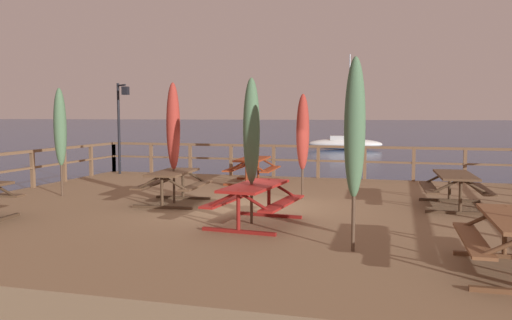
{
  "coord_description": "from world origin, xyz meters",
  "views": [
    {
      "loc": [
        3.35,
        -11.32,
        2.83
      ],
      "look_at": [
        0.0,
        0.91,
        1.74
      ],
      "focal_mm": 36.97,
      "sensor_mm": 36.0,
      "label": 1
    }
  ],
  "objects_px": {
    "picnic_table_mid_right": "(455,183)",
    "patio_umbrella_tall_back_right": "(355,129)",
    "lamp_post_hooked": "(121,114)",
    "sailboat_distant": "(345,143)",
    "picnic_table_mid_left": "(255,195)",
    "patio_umbrella_tall_back_left": "(303,132)",
    "patio_umbrella_tall_front": "(173,127)",
    "patio_umbrella_tall_mid_left": "(252,122)",
    "patio_umbrella_short_front": "(60,128)",
    "picnic_table_mid_centre": "(173,180)",
    "picnic_table_back_right": "(253,165)",
    "patio_umbrella_tall_mid_right": "(251,131)"
  },
  "relations": [
    {
      "from": "picnic_table_mid_right",
      "to": "picnic_table_back_right",
      "type": "bearing_deg",
      "value": 152.13
    },
    {
      "from": "picnic_table_mid_right",
      "to": "picnic_table_mid_centre",
      "type": "distance_m",
      "value": 6.47
    },
    {
      "from": "patio_umbrella_tall_back_left",
      "to": "lamp_post_hooked",
      "type": "distance_m",
      "value": 8.09
    },
    {
      "from": "picnic_table_back_right",
      "to": "lamp_post_hooked",
      "type": "distance_m",
      "value": 5.45
    },
    {
      "from": "picnic_table_mid_centre",
      "to": "lamp_post_hooked",
      "type": "distance_m",
      "value": 6.96
    },
    {
      "from": "patio_umbrella_tall_back_left",
      "to": "sailboat_distant",
      "type": "bearing_deg",
      "value": 93.82
    },
    {
      "from": "patio_umbrella_tall_back_right",
      "to": "sailboat_distant",
      "type": "relative_size",
      "value": 0.38
    },
    {
      "from": "patio_umbrella_tall_front",
      "to": "patio_umbrella_tall_back_right",
      "type": "bearing_deg",
      "value": -36.84
    },
    {
      "from": "lamp_post_hooked",
      "to": "sailboat_distant",
      "type": "bearing_deg",
      "value": 79.28
    },
    {
      "from": "patio_umbrella_tall_front",
      "to": "picnic_table_back_right",
      "type": "bearing_deg",
      "value": 79.13
    },
    {
      "from": "patio_umbrella_tall_mid_left",
      "to": "patio_umbrella_tall_back_left",
      "type": "distance_m",
      "value": 3.38
    },
    {
      "from": "picnic_table_back_right",
      "to": "patio_umbrella_tall_mid_left",
      "type": "relative_size",
      "value": 0.66
    },
    {
      "from": "picnic_table_back_right",
      "to": "patio_umbrella_tall_mid_left",
      "type": "bearing_deg",
      "value": -172.55
    },
    {
      "from": "patio_umbrella_tall_mid_left",
      "to": "picnic_table_mid_right",
      "type": "bearing_deg",
      "value": -27.74
    },
    {
      "from": "picnic_table_mid_left",
      "to": "patio_umbrella_tall_front",
      "type": "height_order",
      "value": "patio_umbrella_tall_front"
    },
    {
      "from": "patio_umbrella_tall_front",
      "to": "picnic_table_mid_centre",
      "type": "bearing_deg",
      "value": -100.52
    },
    {
      "from": "picnic_table_back_right",
      "to": "picnic_table_mid_centre",
      "type": "height_order",
      "value": "same"
    },
    {
      "from": "patio_umbrella_tall_front",
      "to": "patio_umbrella_tall_mid_left",
      "type": "bearing_deg",
      "value": 79.48
    },
    {
      "from": "lamp_post_hooked",
      "to": "sailboat_distant",
      "type": "relative_size",
      "value": 0.41
    },
    {
      "from": "picnic_table_mid_left",
      "to": "patio_umbrella_tall_back_right",
      "type": "relative_size",
      "value": 0.71
    },
    {
      "from": "patio_umbrella_tall_mid_right",
      "to": "patio_umbrella_tall_back_right",
      "type": "bearing_deg",
      "value": -37.5
    },
    {
      "from": "picnic_table_mid_right",
      "to": "sailboat_distant",
      "type": "height_order",
      "value": "sailboat_distant"
    },
    {
      "from": "picnic_table_mid_left",
      "to": "patio_umbrella_tall_back_left",
      "type": "bearing_deg",
      "value": 84.07
    },
    {
      "from": "patio_umbrella_tall_front",
      "to": "patio_umbrella_tall_back_left",
      "type": "height_order",
      "value": "patio_umbrella_tall_front"
    },
    {
      "from": "picnic_table_mid_centre",
      "to": "picnic_table_back_right",
      "type": "bearing_deg",
      "value": 79.14
    },
    {
      "from": "picnic_table_mid_right",
      "to": "patio_umbrella_tall_back_left",
      "type": "bearing_deg",
      "value": 175.67
    },
    {
      "from": "patio_umbrella_tall_mid_left",
      "to": "patio_umbrella_tall_back_right",
      "type": "distance_m",
      "value": 8.31
    },
    {
      "from": "picnic_table_mid_right",
      "to": "patio_umbrella_tall_mid_right",
      "type": "distance_m",
      "value": 5.05
    },
    {
      "from": "patio_umbrella_short_front",
      "to": "picnic_table_mid_centre",
      "type": "bearing_deg",
      "value": -5.65
    },
    {
      "from": "picnic_table_mid_left",
      "to": "patio_umbrella_tall_mid_right",
      "type": "relative_size",
      "value": 0.76
    },
    {
      "from": "patio_umbrella_tall_front",
      "to": "patio_umbrella_tall_back_left",
      "type": "relative_size",
      "value": 1.09
    },
    {
      "from": "picnic_table_mid_centre",
      "to": "picnic_table_mid_left",
      "type": "distance_m",
      "value": 3.06
    },
    {
      "from": "picnic_table_back_right",
      "to": "patio_umbrella_tall_back_right",
      "type": "bearing_deg",
      "value": -63.62
    },
    {
      "from": "patio_umbrella_tall_front",
      "to": "patio_umbrella_tall_mid_right",
      "type": "height_order",
      "value": "patio_umbrella_tall_front"
    },
    {
      "from": "sailboat_distant",
      "to": "picnic_table_mid_centre",
      "type": "bearing_deg",
      "value": -91.4
    },
    {
      "from": "patio_umbrella_short_front",
      "to": "patio_umbrella_tall_mid_right",
      "type": "xyz_separation_m",
      "value": [
        5.67,
        -2.04,
        0.01
      ]
    },
    {
      "from": "picnic_table_mid_left",
      "to": "sailboat_distant",
      "type": "distance_m",
      "value": 33.95
    },
    {
      "from": "patio_umbrella_short_front",
      "to": "lamp_post_hooked",
      "type": "relative_size",
      "value": 0.87
    },
    {
      "from": "picnic_table_mid_centre",
      "to": "lamp_post_hooked",
      "type": "relative_size",
      "value": 0.58
    },
    {
      "from": "picnic_table_mid_right",
      "to": "patio_umbrella_tall_back_right",
      "type": "bearing_deg",
      "value": -112.7
    },
    {
      "from": "picnic_table_mid_centre",
      "to": "patio_umbrella_tall_mid_right",
      "type": "height_order",
      "value": "patio_umbrella_tall_mid_right"
    },
    {
      "from": "patio_umbrella_short_front",
      "to": "patio_umbrella_tall_front",
      "type": "xyz_separation_m",
      "value": [
        3.26,
        -0.28,
        0.04
      ]
    },
    {
      "from": "picnic_table_mid_left",
      "to": "patio_umbrella_tall_back_right",
      "type": "xyz_separation_m",
      "value": [
        1.99,
        -1.53,
        1.32
      ]
    },
    {
      "from": "picnic_table_mid_left",
      "to": "patio_umbrella_tall_mid_left",
      "type": "bearing_deg",
      "value": 106.31
    },
    {
      "from": "patio_umbrella_tall_mid_left",
      "to": "patio_umbrella_tall_back_right",
      "type": "xyz_separation_m",
      "value": [
        3.71,
        -7.43,
        0.01
      ]
    },
    {
      "from": "picnic_table_mid_centre",
      "to": "patio_umbrella_tall_back_left",
      "type": "xyz_separation_m",
      "value": [
        2.83,
        1.45,
        1.1
      ]
    },
    {
      "from": "picnic_table_mid_centre",
      "to": "patio_umbrella_tall_mid_right",
      "type": "bearing_deg",
      "value": -35.51
    },
    {
      "from": "sailboat_distant",
      "to": "lamp_post_hooked",
      "type": "bearing_deg",
      "value": -100.72
    },
    {
      "from": "picnic_table_mid_left",
      "to": "patio_umbrella_tall_back_left",
      "type": "height_order",
      "value": "patio_umbrella_tall_back_left"
    },
    {
      "from": "patio_umbrella_tall_back_right",
      "to": "lamp_post_hooked",
      "type": "bearing_deg",
      "value": 135.78
    }
  ]
}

